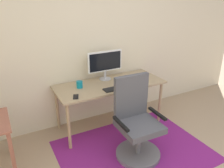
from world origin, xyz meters
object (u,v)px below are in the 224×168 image
(monitor, at_px, (105,62))
(cell_phone, at_px, (76,97))
(computer_mouse, at_px, (136,84))
(office_chair, at_px, (136,126))
(coffee_cup, at_px, (80,85))
(desk, at_px, (110,87))
(keyboard, at_px, (118,88))

(monitor, xyz_separation_m, cell_phone, (-0.63, -0.40, -0.27))
(computer_mouse, bearing_deg, cell_phone, 177.56)
(office_chair, bearing_deg, coffee_cup, 118.95)
(computer_mouse, distance_m, coffee_cup, 0.82)
(desk, relative_size, office_chair, 1.56)
(desk, xyz_separation_m, monitor, (0.02, 0.20, 0.34))
(desk, relative_size, keyboard, 3.81)
(desk, bearing_deg, monitor, 85.54)
(keyboard, xyz_separation_m, coffee_cup, (-0.47, 0.29, 0.04))
(keyboard, relative_size, computer_mouse, 4.13)
(coffee_cup, bearing_deg, cell_phone, -119.80)
(keyboard, bearing_deg, coffee_cup, 148.50)
(computer_mouse, bearing_deg, coffee_cup, 157.93)
(computer_mouse, bearing_deg, office_chair, -122.22)
(desk, bearing_deg, cell_phone, -161.17)
(monitor, height_order, cell_phone, monitor)
(computer_mouse, bearing_deg, monitor, 123.09)
(monitor, height_order, office_chair, monitor)
(coffee_cup, bearing_deg, computer_mouse, -22.07)
(monitor, distance_m, keyboard, 0.50)
(desk, xyz_separation_m, office_chair, (-0.02, -0.77, -0.24))
(computer_mouse, distance_m, office_chair, 0.70)
(computer_mouse, xyz_separation_m, office_chair, (-0.33, -0.52, -0.32))
(desk, distance_m, monitor, 0.39)
(coffee_cup, xyz_separation_m, office_chair, (0.43, -0.83, -0.36))
(coffee_cup, height_order, cell_phone, coffee_cup)
(keyboard, distance_m, cell_phone, 0.63)
(monitor, relative_size, computer_mouse, 5.39)
(monitor, xyz_separation_m, keyboard, (-0.00, -0.42, -0.26))
(desk, bearing_deg, keyboard, -87.29)
(cell_phone, bearing_deg, monitor, 53.83)
(office_chair, bearing_deg, computer_mouse, 59.12)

